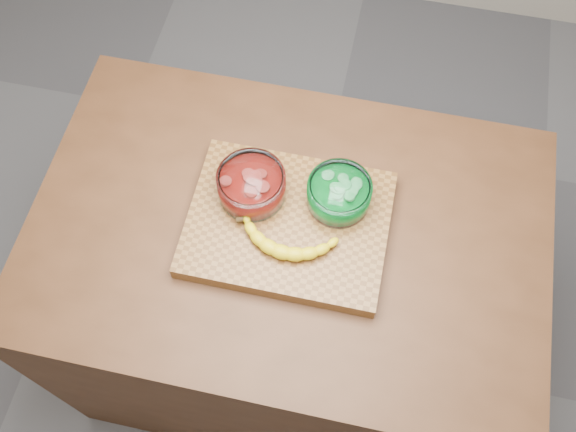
# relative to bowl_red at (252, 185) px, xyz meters

# --- Properties ---
(ground) EXTENTS (3.50, 3.50, 0.00)m
(ground) POSITION_rel_bowl_red_xyz_m (0.09, -0.05, -0.98)
(ground) COLOR #5C5C61
(ground) RESTS_ON ground
(counter) EXTENTS (1.20, 0.80, 0.90)m
(counter) POSITION_rel_bowl_red_xyz_m (0.09, -0.05, -0.53)
(counter) COLOR #482915
(counter) RESTS_ON ground
(cutting_board) EXTENTS (0.45, 0.35, 0.04)m
(cutting_board) POSITION_rel_bowl_red_xyz_m (0.09, -0.05, -0.06)
(cutting_board) COLOR brown
(cutting_board) RESTS_ON counter
(bowl_red) EXTENTS (0.15, 0.15, 0.07)m
(bowl_red) POSITION_rel_bowl_red_xyz_m (0.00, 0.00, 0.00)
(bowl_red) COLOR white
(bowl_red) RESTS_ON cutting_board
(bowl_green) EXTENTS (0.14, 0.14, 0.07)m
(bowl_green) POSITION_rel_bowl_red_xyz_m (0.20, 0.02, -0.00)
(bowl_green) COLOR white
(bowl_green) RESTS_ON cutting_board
(banana) EXTENTS (0.26, 0.12, 0.04)m
(banana) POSITION_rel_bowl_red_xyz_m (0.10, -0.11, -0.02)
(banana) COLOR gold
(banana) RESTS_ON cutting_board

